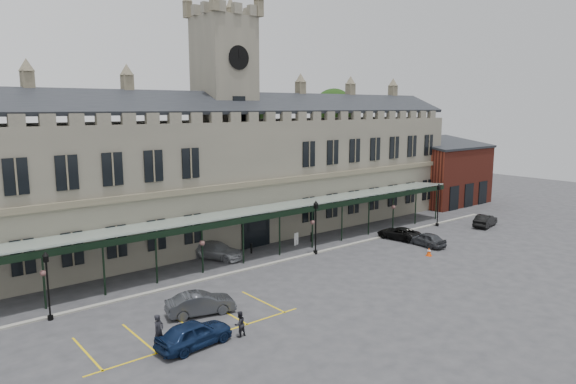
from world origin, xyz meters
TOP-DOWN VIEW (x-y plane):
  - ground at (0.00, 0.00)m, footprint 140.00×140.00m
  - station_building at (0.00, 15.91)m, footprint 60.00×10.36m
  - clock_tower at (0.00, 16.00)m, footprint 5.60×5.60m
  - canopy at (0.00, 7.46)m, footprint 50.00×4.10m
  - brick_annex at (34.00, 12.97)m, footprint 12.40×8.36m
  - kerb at (0.00, 5.50)m, footprint 60.00×0.40m
  - parking_markings at (-14.00, -1.50)m, footprint 16.00×6.00m
  - tree_behind_mid at (8.00, 25.00)m, footprint 6.00×6.00m
  - tree_behind_right at (24.00, 25.00)m, footprint 6.00×6.00m
  - lamp_post_left at (-20.27, 5.09)m, footprint 0.43×0.43m
  - lamp_post_mid at (2.78, 5.40)m, footprint 0.47×0.47m
  - lamp_post_right at (21.06, 4.94)m, footprint 0.47×0.47m
  - traffic_cone at (10.32, -1.61)m, footprint 0.48×0.48m
  - sign_board at (3.40, 8.88)m, footprint 0.70×0.26m
  - bollard_left at (-1.69, 9.29)m, footprint 0.17×0.17m
  - bollard_right at (5.40, 8.90)m, footprint 0.17×0.17m
  - car_left_a at (-15.00, -3.97)m, footprint 4.64×2.23m
  - car_left_b at (-12.42, -0.17)m, footprint 4.69×2.66m
  - car_taxi at (-5.00, 10.00)m, footprint 4.02×5.46m
  - car_van at (13.00, 4.00)m, footprint 2.73×4.74m
  - car_right_a at (13.00, 0.61)m, footprint 1.91×4.11m
  - car_right_b at (25.00, 1.33)m, footprint 4.48×2.37m
  - person_a at (-16.58, -2.81)m, footprint 0.83×0.72m
  - person_b at (-12.30, -4.54)m, footprint 0.82×0.68m

SIDE VIEW (x-z plane):
  - ground at x=0.00m, z-range 0.00..0.00m
  - parking_markings at x=-14.00m, z-range -0.01..0.01m
  - kerb at x=0.00m, z-range 0.00..0.12m
  - traffic_cone at x=10.32m, z-range -0.01..0.76m
  - bollard_left at x=-1.69m, z-range 0.00..0.94m
  - bollard_right at x=5.40m, z-range 0.00..0.95m
  - sign_board at x=3.40m, z-range -0.01..1.21m
  - car_van at x=13.00m, z-range 0.00..1.24m
  - car_right_a at x=13.00m, z-range 0.00..1.36m
  - car_right_b at x=25.00m, z-range 0.00..1.40m
  - car_left_b at x=-12.42m, z-range 0.00..1.46m
  - car_taxi at x=-5.00m, z-range 0.00..1.47m
  - car_left_a at x=-15.00m, z-range 0.00..1.53m
  - person_b at x=-12.30m, z-range 0.00..1.55m
  - person_a at x=-16.58m, z-range 0.00..1.93m
  - canopy at x=0.00m, z-range 0.25..4.55m
  - lamp_post_left at x=-20.27m, z-range 0.42..4.92m
  - lamp_post_right at x=21.06m, z-range 0.46..5.37m
  - lamp_post_mid at x=2.78m, z-range 0.46..5.47m
  - brick_annex at x=34.00m, z-range -0.46..8.77m
  - station_building at x=0.00m, z-range -2.18..15.12m
  - tree_behind_mid at x=8.00m, z-range 4.81..20.81m
  - tree_behind_right at x=24.00m, z-range 4.81..20.81m
  - clock_tower at x=0.00m, z-range 0.71..25.51m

